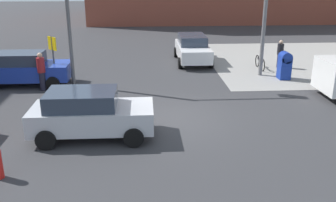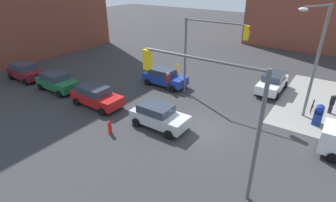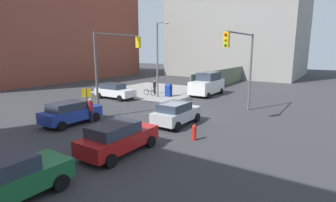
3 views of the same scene
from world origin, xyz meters
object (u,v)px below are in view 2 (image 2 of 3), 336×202
at_px(bicycle_leaning_on_fence, 312,106).
at_px(coupe_green, 57,82).
at_px(traffic_signal_se_corner, 209,98).
at_px(pedestrian_waiting, 332,103).
at_px(sedan_blue, 164,77).
at_px(traffic_signal_nw_corner, 208,44).
at_px(sedan_red, 96,96).
at_px(pedestrian_crossing, 168,81).
at_px(mailbox_blue, 318,114).
at_px(sedan_silver, 159,116).
at_px(sedan_maroon, 25,71).
at_px(fire_hydrant, 110,127).
at_px(sedan_white, 272,82).
at_px(street_lamp_corner, 315,56).

bearing_deg(bicycle_leaning_on_fence, coupe_green, -155.68).
relative_size(traffic_signal_se_corner, pedestrian_waiting, 4.07).
height_order(sedan_blue, pedestrian_waiting, sedan_blue).
height_order(traffic_signal_nw_corner, sedan_red, traffic_signal_nw_corner).
xyz_separation_m(traffic_signal_nw_corner, sedan_blue, (-4.39, 0.23, -3.78)).
bearing_deg(traffic_signal_nw_corner, pedestrian_crossing, -168.16).
height_order(traffic_signal_nw_corner, mailbox_blue, traffic_signal_nw_corner).
bearing_deg(sedan_silver, sedan_blue, 122.21).
height_order(sedan_silver, bicycle_leaning_on_fence, sedan_silver).
bearing_deg(sedan_red, bicycle_leaning_on_fence, 32.06).
xyz_separation_m(sedan_maroon, sedan_blue, (12.41, 6.64, 0.00)).
bearing_deg(sedan_blue, coupe_green, -138.62).
distance_m(sedan_maroon, pedestrian_waiting, 27.67).
xyz_separation_m(fire_hydrant, bicycle_leaning_on_fence, (10.60, 11.40, -0.14)).
xyz_separation_m(coupe_green, sedan_red, (5.33, -0.12, 0.00)).
bearing_deg(bicycle_leaning_on_fence, sedan_red, -147.94).
distance_m(sedan_silver, sedan_white, 11.79).
bearing_deg(sedan_red, fire_hydrant, -30.88).
height_order(sedan_red, bicycle_leaning_on_fence, sedan_red).
xyz_separation_m(mailbox_blue, sedan_red, (-15.09, -6.88, 0.08)).
xyz_separation_m(traffic_signal_nw_corner, traffic_signal_se_corner, (4.57, -9.00, 0.05)).
height_order(pedestrian_waiting, bicycle_leaning_on_fence, pedestrian_waiting).
distance_m(sedan_maroon, sedan_white, 23.91).
relative_size(sedan_maroon, sedan_blue, 0.93).
bearing_deg(pedestrian_waiting, street_lamp_corner, -102.07).
xyz_separation_m(pedestrian_crossing, pedestrian_waiting, (12.60, 3.60, -0.11)).
height_order(street_lamp_corner, coupe_green, street_lamp_corner).
xyz_separation_m(sedan_silver, pedestrian_crossing, (-2.95, 5.42, 0.10)).
bearing_deg(sedan_white, sedan_silver, -113.94).
bearing_deg(pedestrian_crossing, fire_hydrant, 159.55).
distance_m(traffic_signal_nw_corner, coupe_green, 13.84).
bearing_deg(fire_hydrant, sedan_silver, 50.15).
relative_size(sedan_white, sedan_blue, 1.07).
height_order(sedan_white, pedestrian_waiting, sedan_white).
relative_size(traffic_signal_se_corner, sedan_maroon, 1.67).
bearing_deg(sedan_silver, traffic_signal_nw_corner, 86.38).
xyz_separation_m(mailbox_blue, pedestrian_crossing, (-12.00, -1.20, 0.17)).
relative_size(fire_hydrant, pedestrian_waiting, 0.59).
height_order(fire_hydrant, bicycle_leaning_on_fence, bicycle_leaning_on_fence).
bearing_deg(coupe_green, pedestrian_waiting, 23.54).
bearing_deg(street_lamp_corner, mailbox_blue, -22.09).
bearing_deg(sedan_maroon, sedan_white, 27.57).
relative_size(sedan_silver, pedestrian_crossing, 2.25).
height_order(coupe_green, sedan_red, same).
distance_m(traffic_signal_se_corner, coupe_green, 16.99).
xyz_separation_m(street_lamp_corner, sedan_red, (-13.90, -7.36, -3.86)).
distance_m(sedan_silver, pedestrian_waiting, 13.21).
xyz_separation_m(traffic_signal_se_corner, bicycle_leaning_on_fence, (3.49, 11.70, -4.33)).
xyz_separation_m(mailbox_blue, bicycle_leaning_on_fence, (-0.60, 2.20, -0.42)).
bearing_deg(bicycle_leaning_on_fence, sedan_white, 151.84).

